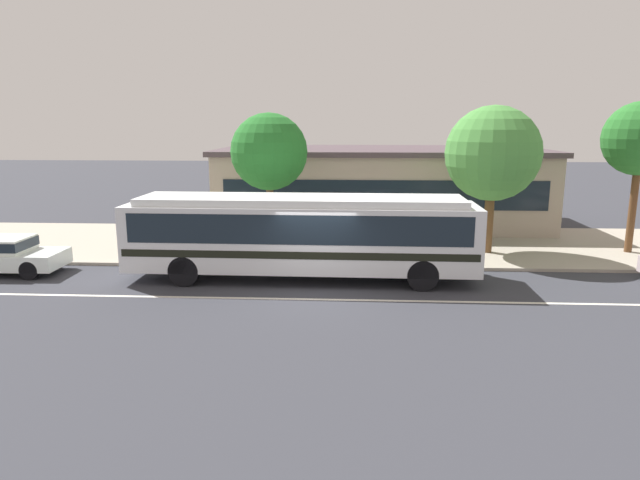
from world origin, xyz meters
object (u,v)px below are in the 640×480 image
object	(u,v)px
street_tree_near_stop	(269,152)
pedestrian_waiting_near_sign	(323,228)
street_tree_mid_block	(493,154)
transit_bus	(302,232)
bus_stop_sign	(444,225)
pedestrian_walking_along_curb	(392,236)
pedestrian_standing_by_tree	(329,230)

from	to	relation	value
street_tree_near_stop	pedestrian_waiting_near_sign	bearing A→B (deg)	-11.81
pedestrian_waiting_near_sign	street_tree_mid_block	distance (m)	7.21
transit_bus	bus_stop_sign	size ratio (longest dim) A/B	5.05
transit_bus	pedestrian_walking_along_curb	distance (m)	3.83
pedestrian_waiting_near_sign	bus_stop_sign	size ratio (longest dim) A/B	0.72
pedestrian_walking_along_curb	bus_stop_sign	xyz separation A→B (m)	(1.82, -0.41, 0.51)
transit_bus	pedestrian_standing_by_tree	xyz separation A→B (m)	(0.80, 3.25, -0.58)
transit_bus	pedestrian_walking_along_curb	size ratio (longest dim) A/B	7.00
pedestrian_standing_by_tree	street_tree_near_stop	size ratio (longest dim) A/B	0.30
pedestrian_standing_by_tree	bus_stop_sign	xyz separation A→B (m)	(4.18, -1.56, 0.55)
pedestrian_waiting_near_sign	street_tree_near_stop	size ratio (longest dim) A/B	0.30
bus_stop_sign	street_tree_mid_block	world-z (taller)	street_tree_mid_block
pedestrian_waiting_near_sign	bus_stop_sign	xyz separation A→B (m)	(4.45, -1.85, 0.51)
bus_stop_sign	pedestrian_standing_by_tree	bearing A→B (deg)	159.56
transit_bus	pedestrian_walking_along_curb	bearing A→B (deg)	33.53
pedestrian_standing_by_tree	bus_stop_sign	distance (m)	4.50
pedestrian_walking_along_curb	pedestrian_standing_by_tree	distance (m)	2.63
pedestrian_waiting_near_sign	pedestrian_standing_by_tree	size ratio (longest dim) A/B	1.03
transit_bus	bus_stop_sign	distance (m)	5.26
street_tree_mid_block	street_tree_near_stop	bearing A→B (deg)	179.49
pedestrian_standing_by_tree	bus_stop_sign	bearing A→B (deg)	-20.44
pedestrian_standing_by_tree	street_tree_mid_block	bearing A→B (deg)	5.96
bus_stop_sign	street_tree_near_stop	xyz separation A→B (m)	(-6.61, 2.30, 2.45)
pedestrian_standing_by_tree	street_tree_mid_block	xyz separation A→B (m)	(6.31, 0.66, 2.96)
transit_bus	pedestrian_waiting_near_sign	world-z (taller)	transit_bus
street_tree_near_stop	street_tree_mid_block	size ratio (longest dim) A/B	0.95
transit_bus	pedestrian_standing_by_tree	world-z (taller)	transit_bus
transit_bus	pedestrian_waiting_near_sign	xyz separation A→B (m)	(0.53, 3.53, -0.54)
pedestrian_standing_by_tree	pedestrian_walking_along_curb	bearing A→B (deg)	-26.04
bus_stop_sign	street_tree_near_stop	bearing A→B (deg)	160.84
pedestrian_walking_along_curb	pedestrian_standing_by_tree	size ratio (longest dim) A/B	1.03
pedestrian_waiting_near_sign	street_tree_near_stop	xyz separation A→B (m)	(-2.16, 0.45, 2.96)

